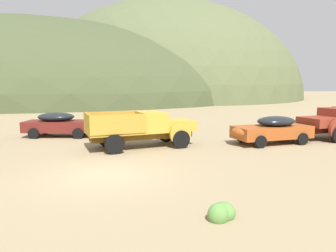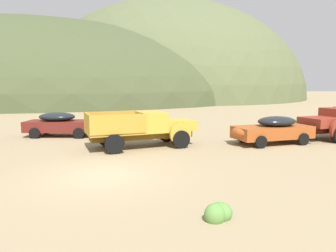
# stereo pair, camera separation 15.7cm
# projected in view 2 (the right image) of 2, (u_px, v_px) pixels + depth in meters

# --- Properties ---
(ground_plane) EXTENTS (300.00, 300.00, 0.00)m
(ground_plane) POSITION_uv_depth(u_px,v_px,m) (104.00, 175.00, 11.47)
(ground_plane) COLOR #998460
(hill_far_left) EXTENTS (97.17, 69.09, 34.17)m
(hill_far_left) POSITION_uv_depth(u_px,v_px,m) (28.00, 100.00, 68.56)
(hill_far_left) COLOR #424C2D
(hill_far_left) RESTS_ON ground
(hill_distant) EXTENTS (71.12, 81.64, 50.74)m
(hill_distant) POSITION_uv_depth(u_px,v_px,m) (168.00, 97.00, 88.26)
(hill_distant) COLOR #56603D
(hill_distant) RESTS_ON ground
(car_oxblood) EXTENTS (4.80, 2.16, 1.57)m
(car_oxblood) POSITION_uv_depth(u_px,v_px,m) (64.00, 124.00, 20.02)
(car_oxblood) COLOR maroon
(car_oxblood) RESTS_ON ground
(truck_faded_yellow) EXTENTS (6.10, 3.88, 1.91)m
(truck_faded_yellow) POSITION_uv_depth(u_px,v_px,m) (149.00, 128.00, 16.59)
(truck_faded_yellow) COLOR brown
(truck_faded_yellow) RESTS_ON ground
(car_oxide_orange) EXTENTS (4.97, 2.97, 1.57)m
(car_oxide_orange) POSITION_uv_depth(u_px,v_px,m) (270.00, 130.00, 17.40)
(car_oxide_orange) COLOR #A34C1E
(car_oxide_orange) RESTS_ON ground
(bush_front_left) EXTENTS (0.74, 0.69, 0.58)m
(bush_front_left) POSITION_uv_depth(u_px,v_px,m) (218.00, 213.00, 7.66)
(bush_front_left) COLOR #5B8E42
(bush_front_left) RESTS_ON ground
(bush_back_edge) EXTENTS (1.15, 1.28, 1.16)m
(bush_back_edge) POSITION_uv_depth(u_px,v_px,m) (118.00, 133.00, 19.62)
(bush_back_edge) COLOR olive
(bush_back_edge) RESTS_ON ground
(bush_lone_scrub) EXTENTS (1.64, 1.35, 1.12)m
(bush_lone_scrub) POSITION_uv_depth(u_px,v_px,m) (303.00, 127.00, 22.50)
(bush_lone_scrub) COLOR #3D702D
(bush_lone_scrub) RESTS_ON ground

